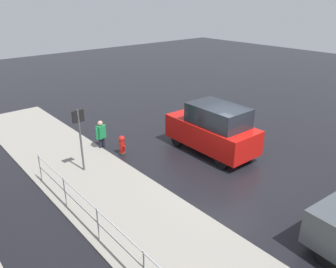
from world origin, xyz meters
TOP-DOWN VIEW (x-y plane):
  - ground_plane at (0.00, 0.00)m, footprint 60.00×60.00m
  - kerb_strip at (0.00, 4.20)m, footprint 24.00×3.20m
  - moving_hatchback at (1.35, -0.73)m, footprint 3.94×1.79m
  - fire_hydrant at (3.61, 2.21)m, footprint 0.42×0.31m
  - pedestrian at (4.68, 2.54)m, footprint 0.34×0.55m
  - metal_railing at (-1.38, 5.55)m, footprint 10.02×0.04m
  - sign_post at (3.33, 4.09)m, footprint 0.07×0.44m

SIDE VIEW (x-z plane):
  - ground_plane at x=0.00m, z-range 0.00..0.00m
  - kerb_strip at x=0.00m, z-range 0.00..0.04m
  - fire_hydrant at x=3.61m, z-range 0.00..0.80m
  - pedestrian at x=4.68m, z-range 0.07..1.29m
  - metal_railing at x=-1.38m, z-range 0.20..1.25m
  - moving_hatchback at x=1.35m, z-range 0.00..2.06m
  - sign_post at x=3.33m, z-range 0.38..2.78m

